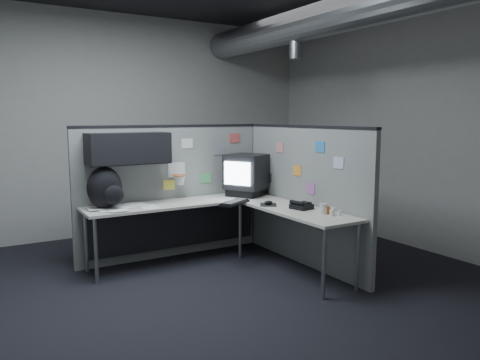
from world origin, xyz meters
TOP-DOWN VIEW (x-y plane):
  - room at (0.56, 0.00)m, footprint 5.62×5.62m
  - partition_back at (-0.25, 1.23)m, footprint 2.44×0.42m
  - partition_right at (1.10, 0.22)m, footprint 0.07×2.23m
  - desk at (0.15, 0.70)m, footprint 2.31×2.11m
  - monitor at (0.79, 0.98)m, footprint 0.63×0.63m
  - keyboard at (0.36, 0.54)m, footprint 0.46×0.36m
  - mouse at (0.66, 0.29)m, footprint 0.28×0.29m
  - phone at (0.83, -0.08)m, footprint 0.22×0.23m
  - bottles at (0.92, -0.49)m, footprint 0.13×0.15m
  - cup at (0.86, -0.41)m, footprint 0.08×0.08m
  - papers at (-0.83, 0.97)m, footprint 0.74×0.48m
  - backpack at (-0.99, 1.01)m, footprint 0.39×0.35m

SIDE VIEW (x-z plane):
  - desk at x=0.15m, z-range 0.25..0.98m
  - papers at x=-0.83m, z-range 0.73..0.75m
  - mouse at x=0.66m, z-range 0.72..0.77m
  - keyboard at x=0.36m, z-range 0.73..0.77m
  - bottles at x=0.92m, z-range 0.72..0.80m
  - phone at x=0.83m, z-range 0.72..0.81m
  - cup at x=0.86m, z-range 0.73..0.84m
  - partition_right at x=1.10m, z-range 0.00..1.63m
  - backpack at x=-0.99m, z-range 0.72..1.19m
  - partition_back at x=-0.25m, z-range 0.18..1.81m
  - monitor at x=0.79m, z-range 0.74..1.26m
  - room at x=0.56m, z-range 0.49..3.71m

